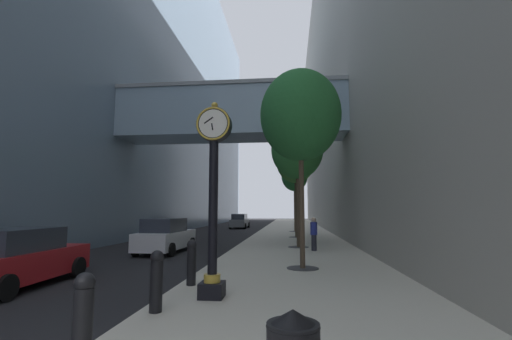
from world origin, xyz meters
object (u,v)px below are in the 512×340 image
(bollard_fourth, at_px, (212,251))
(car_red_near, at_px, (16,259))
(street_clock, at_px, (213,187))
(bollard_nearest, at_px, (83,318))
(bollard_second, at_px, (156,279))
(bollard_third, at_px, (192,261))
(street_tree_mid_near, at_px, (297,150))
(street_tree_near, at_px, (300,116))
(car_grey_far, at_px, (240,221))
(street_tree_mid_far, at_px, (295,161))
(street_tree_far, at_px, (295,176))
(pedestrian_walking, at_px, (314,233))
(car_white_mid, at_px, (166,236))

(bollard_fourth, distance_m, car_red_near, 5.64)
(street_clock, height_order, bollard_fourth, street_clock)
(bollard_nearest, height_order, bollard_second, same)
(bollard_third, xyz_separation_m, street_tree_mid_near, (3.07, 9.68, 4.71))
(street_tree_mid_near, bearing_deg, street_tree_near, -90.00)
(bollard_second, distance_m, car_grey_far, 33.22)
(car_red_near, xyz_separation_m, car_grey_far, (1.72, 30.81, 0.01))
(street_tree_mid_far, relative_size, street_tree_far, 1.11)
(street_tree_mid_near, distance_m, car_grey_far, 22.36)
(street_tree_far, distance_m, pedestrian_walking, 15.60)
(street_tree_mid_near, relative_size, street_tree_mid_far, 0.96)
(street_tree_mid_near, xyz_separation_m, car_white_mid, (-6.71, -1.90, -4.65))
(street_tree_far, height_order, pedestrian_walking, street_tree_far)
(bollard_third, height_order, street_tree_mid_near, street_tree_mid_near)
(bollard_second, bearing_deg, street_tree_far, 83.16)
(street_tree_near, xyz_separation_m, car_white_mid, (-6.71, 4.83, -4.71))
(street_tree_mid_near, distance_m, car_red_near, 13.58)
(street_clock, bearing_deg, bollard_nearest, -103.24)
(car_white_mid, bearing_deg, car_grey_far, 89.07)
(bollard_third, relative_size, car_white_mid, 0.27)
(street_clock, bearing_deg, bollard_third, 124.42)
(bollard_nearest, distance_m, car_grey_far, 35.65)
(street_tree_far, bearing_deg, bollard_nearest, -96.25)
(bollard_third, bearing_deg, bollard_nearest, -90.00)
(bollard_third, distance_m, bollard_fourth, 2.44)
(bollard_nearest, bearing_deg, bollard_third, 90.00)
(bollard_nearest, distance_m, bollard_third, 4.89)
(bollard_third, height_order, street_tree_mid_far, street_tree_mid_far)
(street_clock, distance_m, street_tree_far, 24.65)
(street_clock, relative_size, street_tree_far, 0.70)
(street_clock, height_order, bollard_third, street_clock)
(bollard_nearest, relative_size, street_tree_far, 0.18)
(pedestrian_walking, relative_size, car_red_near, 0.37)
(bollard_nearest, relative_size, bollard_fourth, 1.00)
(bollard_second, bearing_deg, car_grey_far, 95.64)
(bollard_nearest, bearing_deg, street_tree_mid_far, 81.79)
(bollard_second, distance_m, car_white_mid, 10.85)
(street_clock, height_order, pedestrian_walking, street_clock)
(street_tree_mid_near, relative_size, street_tree_far, 1.06)
(street_tree_near, bearing_deg, street_tree_far, 90.00)
(street_clock, xyz_separation_m, pedestrian_walking, (2.95, 9.42, -1.68))
(street_tree_mid_near, xyz_separation_m, car_grey_far, (-6.34, 20.93, -4.67))
(car_red_near, bearing_deg, bollard_third, 2.28)
(bollard_second, height_order, street_tree_mid_near, street_tree_mid_near)
(street_tree_near, height_order, car_grey_far, street_tree_near)
(car_grey_far, bearing_deg, street_tree_far, -49.64)
(pedestrian_walking, bearing_deg, bollard_fourth, -123.65)
(bollard_second, height_order, pedestrian_walking, pedestrian_walking)
(street_tree_near, relative_size, street_tree_mid_far, 0.97)
(bollard_nearest, height_order, street_tree_far, street_tree_far)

